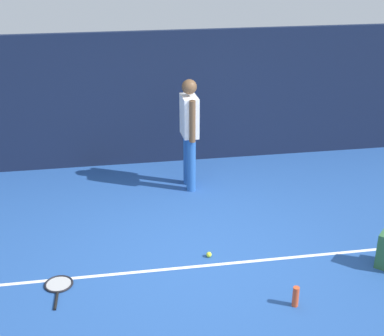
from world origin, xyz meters
name	(u,v)px	position (x,y,z in m)	size (l,w,h in m)	color
ground_plane	(197,255)	(0.00, 0.00, 0.00)	(12.00, 12.00, 0.00)	#234C93
back_fence	(166,99)	(0.00, 3.00, 1.11)	(10.00, 0.10, 2.21)	#141E38
court_line	(201,266)	(0.00, -0.23, 0.00)	(9.00, 0.05, 0.00)	white
tennis_player	(189,128)	(0.21, 1.92, 0.97)	(0.24, 0.53, 1.70)	#2659A5
tennis_racket	(59,286)	(-1.64, -0.36, 0.01)	(0.34, 0.62, 0.03)	black
tennis_ball_near_player	(209,255)	(0.14, -0.05, 0.03)	(0.07, 0.07, 0.07)	#CCE033
water_bottle	(296,297)	(0.86, -1.12, 0.12)	(0.07, 0.07, 0.23)	#D84C26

